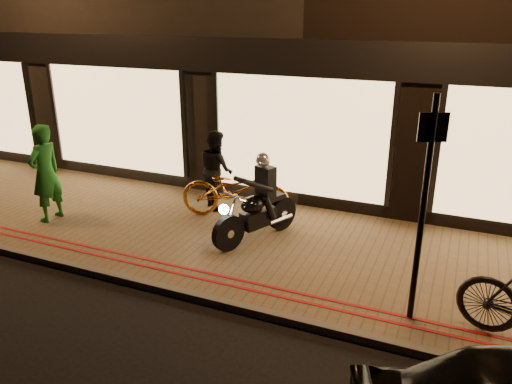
# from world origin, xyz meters

# --- Properties ---
(ground) EXTENTS (90.00, 90.00, 0.00)m
(ground) POSITION_xyz_m (0.00, 0.00, 0.00)
(ground) COLOR black
(ground) RESTS_ON ground
(sidewalk) EXTENTS (50.00, 4.00, 0.12)m
(sidewalk) POSITION_xyz_m (0.00, 2.00, 0.06)
(sidewalk) COLOR brown
(sidewalk) RESTS_ON ground
(kerb_stone) EXTENTS (50.00, 0.14, 0.12)m
(kerb_stone) POSITION_xyz_m (0.00, 0.05, 0.06)
(kerb_stone) COLOR #59544C
(kerb_stone) RESTS_ON ground
(red_kerb_lines) EXTENTS (50.00, 0.26, 0.01)m
(red_kerb_lines) POSITION_xyz_m (0.00, 0.55, 0.12)
(red_kerb_lines) COLOR maroon
(red_kerb_lines) RESTS_ON sidewalk
(building_row) EXTENTS (48.00, 10.11, 8.50)m
(building_row) POSITION_xyz_m (-0.00, 8.99, 4.25)
(building_row) COLOR black
(building_row) RESTS_ON ground
(motorcycle) EXTENTS (0.94, 1.82, 1.59)m
(motorcycle) POSITION_xyz_m (-0.13, 2.13, 0.73)
(motorcycle) COLOR black
(motorcycle) RESTS_ON sidewalk
(sign_post) EXTENTS (0.34, 0.16, 3.00)m
(sign_post) POSITION_xyz_m (2.72, 0.68, 1.80)
(sign_post) COLOR black
(sign_post) RESTS_ON sidewalk
(bicycle_gold) EXTENTS (2.26, 1.25, 1.13)m
(bicycle_gold) POSITION_xyz_m (-0.93, 2.89, 0.68)
(bicycle_gold) COLOR #C27422
(bicycle_gold) RESTS_ON sidewalk
(person_green) EXTENTS (0.49, 0.72, 1.90)m
(person_green) POSITION_xyz_m (-4.23, 1.35, 1.07)
(person_green) COLOR #1B6820
(person_green) RESTS_ON sidewalk
(person_dark) EXTENTS (1.00, 0.98, 1.62)m
(person_dark) POSITION_xyz_m (-1.54, 3.26, 0.93)
(person_dark) COLOR black
(person_dark) RESTS_ON sidewalk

